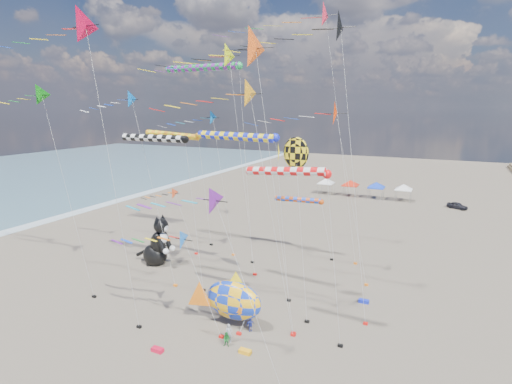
{
  "coord_description": "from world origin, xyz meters",
  "views": [
    {
      "loc": [
        15.52,
        -18.5,
        17.48
      ],
      "look_at": [
        1.0,
        12.0,
        10.29
      ],
      "focal_mm": 28.0,
      "sensor_mm": 36.0,
      "label": 1
    }
  ],
  "objects_px": {
    "fish_inflatable": "(233,300)",
    "child_green": "(227,340)",
    "cat_inflatable": "(156,240)",
    "person_adult": "(229,333)",
    "parked_car": "(457,206)",
    "child_blue": "(250,325)"
  },
  "relations": [
    {
      "from": "parked_car",
      "to": "child_green",
      "type": "bearing_deg",
      "value": -168.97
    },
    {
      "from": "fish_inflatable",
      "to": "person_adult",
      "type": "height_order",
      "value": "fish_inflatable"
    },
    {
      "from": "cat_inflatable",
      "to": "person_adult",
      "type": "height_order",
      "value": "cat_inflatable"
    },
    {
      "from": "fish_inflatable",
      "to": "cat_inflatable",
      "type": "bearing_deg",
      "value": 151.2
    },
    {
      "from": "cat_inflatable",
      "to": "parked_car",
      "type": "relative_size",
      "value": 1.71
    },
    {
      "from": "person_adult",
      "to": "parked_car",
      "type": "height_order",
      "value": "person_adult"
    },
    {
      "from": "child_green",
      "to": "cat_inflatable",
      "type": "bearing_deg",
      "value": 136.29
    },
    {
      "from": "person_adult",
      "to": "child_blue",
      "type": "relative_size",
      "value": 1.35
    },
    {
      "from": "child_green",
      "to": "person_adult",
      "type": "bearing_deg",
      "value": 93.22
    },
    {
      "from": "fish_inflatable",
      "to": "child_green",
      "type": "distance_m",
      "value": 3.4
    },
    {
      "from": "person_adult",
      "to": "child_blue",
      "type": "distance_m",
      "value": 2.25
    },
    {
      "from": "child_green",
      "to": "parked_car",
      "type": "height_order",
      "value": "parked_car"
    },
    {
      "from": "fish_inflatable",
      "to": "parked_car",
      "type": "distance_m",
      "value": 53.4
    },
    {
      "from": "fish_inflatable",
      "to": "child_blue",
      "type": "distance_m",
      "value": 2.37
    },
    {
      "from": "cat_inflatable",
      "to": "child_blue",
      "type": "bearing_deg",
      "value": -24.8
    },
    {
      "from": "cat_inflatable",
      "to": "person_adult",
      "type": "xyz_separation_m",
      "value": [
        14.79,
        -9.91,
        -2.19
      ]
    },
    {
      "from": "person_adult",
      "to": "child_green",
      "type": "bearing_deg",
      "value": -102.4
    },
    {
      "from": "cat_inflatable",
      "to": "child_green",
      "type": "height_order",
      "value": "cat_inflatable"
    },
    {
      "from": "cat_inflatable",
      "to": "fish_inflatable",
      "type": "relative_size",
      "value": 0.89
    },
    {
      "from": "child_green",
      "to": "child_blue",
      "type": "distance_m",
      "value": 2.7
    },
    {
      "from": "cat_inflatable",
      "to": "person_adult",
      "type": "bearing_deg",
      "value": -31.97
    },
    {
      "from": "child_blue",
      "to": "parked_car",
      "type": "xyz_separation_m",
      "value": [
        15.5,
        50.71,
        0.03
      ]
    }
  ]
}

